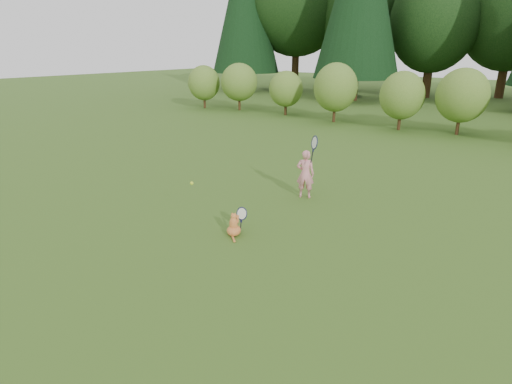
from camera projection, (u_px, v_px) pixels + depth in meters
The scene contains 5 objects.
ground at pixel (224, 234), 8.47m from camera, with size 100.00×100.00×0.00m, color #2E5417.
shrub_row at pixel (429, 100), 17.82m from camera, with size 28.00×3.00×2.80m, color #486C21, non-canonical shape.
child at pixel (306, 173), 10.34m from camera, with size 0.70×0.49×1.77m.
cat at pixel (234, 223), 8.35m from camera, with size 0.47×0.67×0.63m.
tennis_ball at pixel (192, 183), 8.66m from camera, with size 0.07×0.07×0.07m.
Camera 1 is at (5.20, -5.78, 3.51)m, focal length 30.00 mm.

